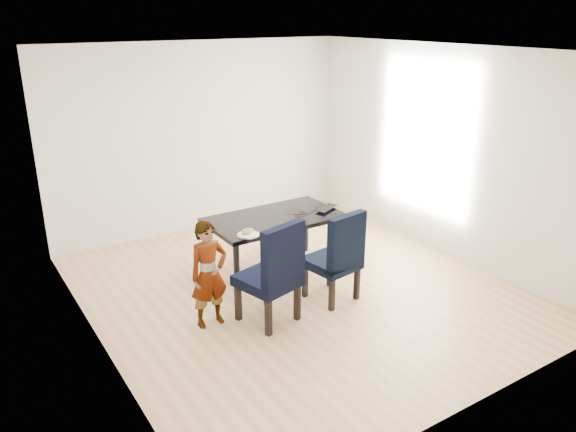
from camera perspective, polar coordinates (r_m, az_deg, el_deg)
floor at (r=6.64m, az=0.95°, el=-7.45°), size 4.50×5.00×0.01m
ceiling at (r=5.90m, az=1.10°, el=16.59°), size 4.50×5.00×0.01m
wall_back at (r=8.27m, az=-8.80°, el=7.87°), size 4.50×0.01×2.70m
wall_front at (r=4.41m, az=19.55°, el=-4.01°), size 4.50×0.01×2.70m
wall_left at (r=5.28m, az=-19.76°, el=-0.09°), size 0.01×5.00×2.70m
wall_right at (r=7.59m, az=15.39°, el=6.30°), size 0.01×5.00×2.70m
dining_table at (r=6.86m, az=-1.37°, el=-3.01°), size 1.60×0.90×0.75m
chair_left at (r=5.77m, az=-2.12°, el=-5.65°), size 0.66×0.67×1.12m
chair_right at (r=6.24m, az=4.45°, el=-3.96°), size 0.58×0.60×1.06m
child at (r=5.75m, az=-8.04°, el=-5.88°), size 0.42×0.28×1.13m
plate at (r=6.18m, az=-4.07°, el=-1.90°), size 0.28×0.28×0.01m
sandwich at (r=6.17m, az=-4.15°, el=-1.54°), size 0.17×0.13×0.06m
laptop at (r=7.00m, az=3.56°, el=0.85°), size 0.42×0.35×0.03m
cable_tangle at (r=6.77m, az=1.36°, el=0.12°), size 0.21×0.21×0.01m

